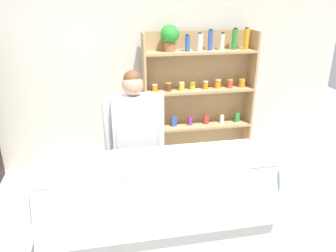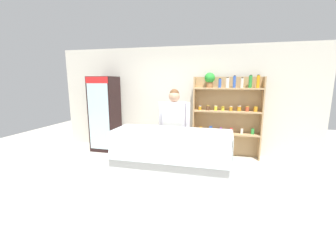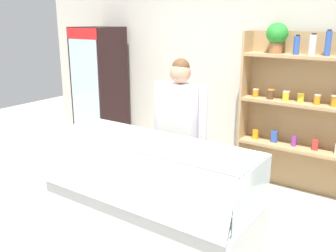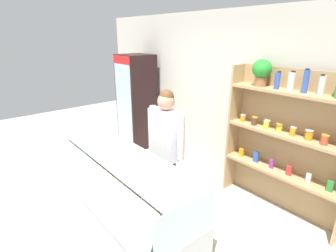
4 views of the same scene
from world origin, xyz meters
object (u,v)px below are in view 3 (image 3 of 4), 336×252
(shelving_unit, at_px, (307,102))
(drinks_fridge, at_px, (100,91))
(deli_display_case, at_px, (148,210))
(shop_clerk, at_px, (180,122))

(shelving_unit, bearing_deg, drinks_fridge, -175.57)
(deli_display_case, height_order, shop_clerk, shop_clerk)
(drinks_fridge, xyz_separation_m, deli_display_case, (2.22, -1.64, -0.67))
(deli_display_case, bearing_deg, drinks_fridge, 143.55)
(deli_display_case, xyz_separation_m, shop_clerk, (-0.12, 0.72, 0.69))
(shop_clerk, bearing_deg, drinks_fridge, 156.31)
(deli_display_case, bearing_deg, shelving_unit, 64.52)
(drinks_fridge, xyz_separation_m, shelving_unit, (3.12, 0.24, 0.17))
(drinks_fridge, distance_m, shop_clerk, 2.30)
(shelving_unit, xyz_separation_m, deli_display_case, (-0.90, -1.88, -0.83))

